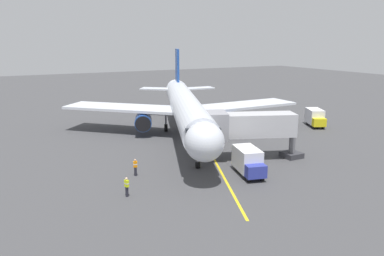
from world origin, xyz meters
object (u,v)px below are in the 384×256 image
(jet_bridge, at_px, (244,126))
(box_truck_portside, at_px, (315,117))
(ground_crew_marshaller, at_px, (127,187))
(ground_crew_wing_walker, at_px, (243,157))
(airplane, at_px, (185,107))
(ground_crew_loader, at_px, (135,167))
(box_truck_near_nose, at_px, (249,161))

(jet_bridge, distance_m, box_truck_portside, 21.26)
(ground_crew_marshaller, relative_size, ground_crew_wing_walker, 1.00)
(airplane, bearing_deg, box_truck_portside, 168.79)
(jet_bridge, relative_size, ground_crew_wing_walker, 6.59)
(jet_bridge, distance_m, ground_crew_loader, 12.71)
(box_truck_near_nose, bearing_deg, airplane, -95.31)
(jet_bridge, height_order, ground_crew_wing_walker, jet_bridge)
(airplane, bearing_deg, ground_crew_wing_walker, 88.99)
(ground_crew_marshaller, relative_size, box_truck_near_nose, 0.35)
(jet_bridge, xyz_separation_m, ground_crew_loader, (12.38, -0.46, -2.88))
(jet_bridge, height_order, box_truck_portside, jet_bridge)
(airplane, distance_m, ground_crew_loader, 16.89)
(ground_crew_loader, bearing_deg, box_truck_near_nose, 153.63)
(airplane, relative_size, jet_bridge, 3.44)
(ground_crew_marshaller, bearing_deg, box_truck_portside, -159.92)
(ground_crew_wing_walker, relative_size, ground_crew_loader, 1.00)
(airplane, height_order, ground_crew_loader, airplane)
(ground_crew_wing_walker, distance_m, box_truck_portside, 22.84)
(ground_crew_marshaller, bearing_deg, box_truck_near_nose, 177.94)
(ground_crew_loader, height_order, box_truck_portside, box_truck_portside)
(airplane, relative_size, box_truck_portside, 7.77)
(airplane, distance_m, box_truck_portside, 20.82)
(box_truck_near_nose, xyz_separation_m, box_truck_portside, (-21.84, -12.89, 0.00))
(ground_crew_wing_walker, bearing_deg, box_truck_near_nose, 65.15)
(ground_crew_marshaller, height_order, ground_crew_loader, same)
(ground_crew_marshaller, bearing_deg, ground_crew_wing_walker, -169.88)
(airplane, height_order, box_truck_portside, airplane)
(jet_bridge, bearing_deg, ground_crew_marshaller, 15.25)
(ground_crew_marshaller, bearing_deg, ground_crew_loader, -117.46)
(ground_crew_loader, xyz_separation_m, box_truck_near_nose, (-9.90, 4.91, 0.50))
(ground_crew_wing_walker, distance_m, box_truck_near_nose, 3.19)
(airplane, relative_size, ground_crew_wing_walker, 22.65)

